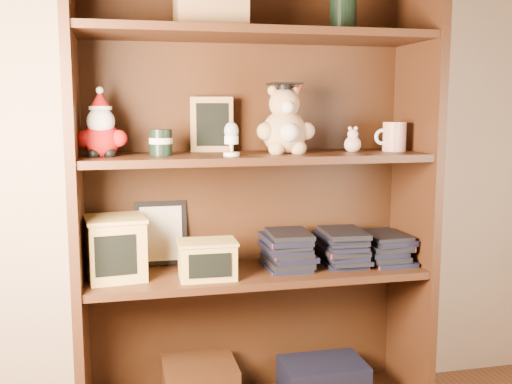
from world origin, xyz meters
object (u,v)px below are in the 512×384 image
grad_teddy_bear (285,126)px  treats_box (116,247)px  bookcase (252,202)px  teacher_mug (394,137)px

grad_teddy_bear → treats_box: (-0.57, 0.01, -0.39)m
bookcase → teacher_mug: 0.55m
grad_teddy_bear → teacher_mug: (0.40, 0.01, -0.04)m
teacher_mug → treats_box: 1.03m
bookcase → teacher_mug: size_ratio=13.83×
bookcase → treats_box: size_ratio=7.68×
bookcase → teacher_mug: (0.50, -0.05, 0.22)m
grad_teddy_bear → treats_box: 0.69m
bookcase → treats_box: bearing=-173.7°
teacher_mug → bookcase: bearing=174.2°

